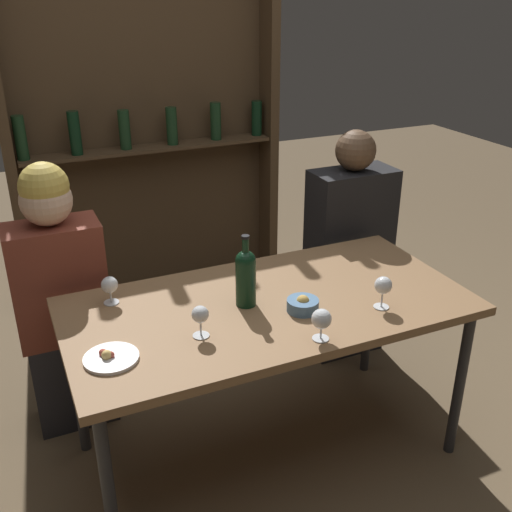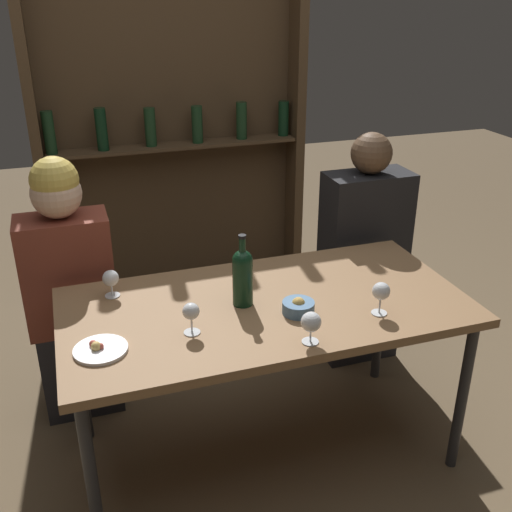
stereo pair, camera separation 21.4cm
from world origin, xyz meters
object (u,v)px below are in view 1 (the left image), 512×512
at_px(wine_glass_0, 383,286).
at_px(wine_glass_2, 322,320).
at_px(wine_glass_3, 110,286).
at_px(wine_bottle, 246,275).
at_px(wine_glass_1, 200,316).
at_px(seated_person_left, 62,304).
at_px(food_plate_0, 111,358).
at_px(snack_bowl, 303,305).
at_px(seated_person_right, 348,254).

relative_size(wine_glass_0, wine_glass_2, 1.10).
bearing_deg(wine_glass_0, wine_glass_3, 153.95).
height_order(wine_bottle, wine_glass_1, wine_bottle).
bearing_deg(seated_person_left, food_plate_0, -83.67).
bearing_deg(wine_glass_3, wine_glass_2, -42.33).
distance_m(wine_glass_2, seated_person_left, 1.19).
height_order(snack_bowl, seated_person_right, seated_person_right).
xyz_separation_m(wine_bottle, seated_person_right, (0.82, 0.55, -0.29)).
bearing_deg(wine_bottle, wine_glass_3, 154.63).
bearing_deg(wine_glass_3, wine_glass_0, -26.05).
bearing_deg(seated_person_left, wine_glass_3, -63.34).
bearing_deg(seated_person_right, wine_glass_3, -166.08).
relative_size(wine_glass_0, wine_glass_1, 1.08).
xyz_separation_m(snack_bowl, seated_person_left, (-0.81, 0.68, -0.16)).
bearing_deg(wine_glass_2, wine_glass_0, 17.18).
xyz_separation_m(wine_glass_2, snack_bowl, (0.04, 0.20, -0.05)).
bearing_deg(food_plate_0, seated_person_right, 27.14).
xyz_separation_m(seated_person_left, seated_person_right, (1.45, 0.00, -0.03)).
height_order(food_plate_0, snack_bowl, snack_bowl).
bearing_deg(wine_glass_3, wine_glass_1, -57.17).
distance_m(wine_glass_0, wine_glass_1, 0.71).
xyz_separation_m(wine_bottle, food_plate_0, (-0.56, -0.16, -0.12)).
bearing_deg(wine_bottle, snack_bowl, -36.85).
bearing_deg(wine_glass_3, snack_bowl, -28.78).
relative_size(snack_bowl, seated_person_left, 0.10).
height_order(wine_glass_2, food_plate_0, wine_glass_2).
bearing_deg(snack_bowl, food_plate_0, -177.85).
bearing_deg(wine_glass_1, wine_glass_0, -7.25).
relative_size(wine_bottle, seated_person_right, 0.24).
relative_size(wine_glass_1, seated_person_right, 0.10).
relative_size(seated_person_left, seated_person_right, 1.01).
xyz_separation_m(wine_bottle, wine_glass_0, (0.47, -0.23, -0.04)).
relative_size(wine_glass_3, seated_person_right, 0.09).
distance_m(wine_glass_1, wine_glass_3, 0.44).
distance_m(wine_glass_2, food_plate_0, 0.72).
relative_size(wine_bottle, wine_glass_2, 2.47).
bearing_deg(wine_glass_0, seated_person_left, 144.66).
height_order(wine_glass_3, seated_person_left, seated_person_left).
height_order(wine_bottle, wine_glass_0, wine_bottle).
distance_m(wine_bottle, snack_bowl, 0.24).
xyz_separation_m(food_plate_0, snack_bowl, (0.73, 0.03, 0.02)).
relative_size(wine_glass_0, seated_person_left, 0.10).
bearing_deg(seated_person_right, wine_bottle, -146.38).
bearing_deg(snack_bowl, wine_glass_0, -19.41).
relative_size(wine_glass_1, snack_bowl, 0.98).
bearing_deg(wine_bottle, seated_person_left, 139.33).
distance_m(wine_glass_0, wine_glass_3, 1.05).
distance_m(wine_glass_0, seated_person_left, 1.37).
bearing_deg(wine_glass_0, seated_person_right, 65.51).
bearing_deg(wine_glass_1, seated_person_left, 120.06).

